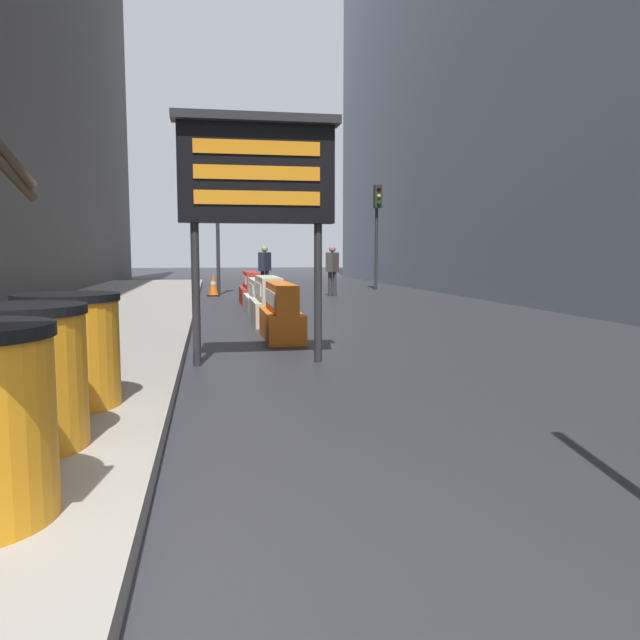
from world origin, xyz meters
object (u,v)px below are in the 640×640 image
object	(u,v)px
jersey_barrier_orange_near	(281,314)
traffic_light_far_side	(377,214)
jersey_barrier_cream	(268,303)
barrel_drum_back	(68,350)
traffic_cone_near	(213,285)
pedestrian_passerby	(332,266)
message_board	(257,175)
pedestrian_worker	(265,266)
jersey_barrier_white	(259,298)
barrel_drum_middle	(20,377)
jersey_barrier_red_striped	(251,289)
traffic_light_near_curb	(217,196)

from	to	relation	value
jersey_barrier_orange_near	traffic_light_far_side	bearing A→B (deg)	68.50
jersey_barrier_orange_near	jersey_barrier_cream	distance (m)	2.25
barrel_drum_back	traffic_cone_near	distance (m)	15.34
jersey_barrier_orange_near	pedestrian_passerby	world-z (taller)	pedestrian_passerby
jersey_barrier_orange_near	traffic_light_far_side	world-z (taller)	traffic_light_far_side
message_board	jersey_barrier_orange_near	size ratio (longest dim) A/B	1.68
jersey_barrier_cream	pedestrian_worker	world-z (taller)	pedestrian_worker
traffic_cone_near	traffic_light_far_side	size ratio (longest dim) A/B	0.18
message_board	jersey_barrier_white	distance (m)	7.19
barrel_drum_middle	jersey_barrier_cream	bearing A→B (deg)	74.11
barrel_drum_back	traffic_cone_near	world-z (taller)	barrel_drum_back
barrel_drum_back	jersey_barrier_red_striped	world-z (taller)	barrel_drum_back
barrel_drum_back	jersey_barrier_orange_near	bearing A→B (deg)	64.55
jersey_barrier_red_striped	traffic_cone_near	distance (m)	3.39
jersey_barrier_cream	pedestrian_worker	bearing A→B (deg)	85.42
jersey_barrier_cream	jersey_barrier_white	xyz separation A→B (m)	(0.00, 2.37, -0.06)
jersey_barrier_white	barrel_drum_middle	bearing A→B (deg)	-102.42
message_board	pedestrian_worker	world-z (taller)	message_board
jersey_barrier_white	pedestrian_worker	size ratio (longest dim) A/B	1.34
jersey_barrier_orange_near	jersey_barrier_white	world-z (taller)	jersey_barrier_orange_near
jersey_barrier_cream	barrel_drum_middle	bearing A→B (deg)	-105.89
jersey_barrier_red_striped	pedestrian_worker	xyz separation A→B (m)	(0.71, 3.81, 0.58)
barrel_drum_middle	message_board	size ratio (longest dim) A/B	0.30
traffic_light_far_side	pedestrian_passerby	world-z (taller)	traffic_light_far_side
jersey_barrier_orange_near	pedestrian_worker	size ratio (longest dim) A/B	1.10
jersey_barrier_white	jersey_barrier_red_striped	world-z (taller)	jersey_barrier_red_striped
message_board	traffic_light_far_side	world-z (taller)	traffic_light_far_side
pedestrian_worker	barrel_drum_back	bearing A→B (deg)	-153.57
traffic_light_near_curb	pedestrian_worker	xyz separation A→B (m)	(1.55, 0.25, -2.28)
jersey_barrier_cream	traffic_cone_near	world-z (taller)	jersey_barrier_cream
barrel_drum_middle	pedestrian_passerby	xyz separation A→B (m)	(5.10, 15.73, 0.36)
traffic_cone_near	pedestrian_passerby	distance (m)	3.91
traffic_light_near_curb	pedestrian_passerby	size ratio (longest dim) A/B	2.77
jersey_barrier_red_striped	pedestrian_passerby	bearing A→B (deg)	42.59
barrel_drum_back	barrel_drum_middle	bearing A→B (deg)	-92.62
barrel_drum_middle	barrel_drum_back	bearing A→B (deg)	87.38
jersey_barrier_red_striped	traffic_light_far_side	world-z (taller)	traffic_light_far_side
jersey_barrier_orange_near	jersey_barrier_white	xyz separation A→B (m)	(-0.00, 4.63, -0.05)
jersey_barrier_white	traffic_cone_near	world-z (taller)	jersey_barrier_white
jersey_barrier_white	message_board	bearing A→B (deg)	-94.51
jersey_barrier_white	traffic_cone_near	xyz separation A→B (m)	(-1.02, 5.92, 0.01)
barrel_drum_middle	traffic_cone_near	bearing A→B (deg)	85.50
barrel_drum_middle	traffic_light_near_curb	distance (m)	17.00
traffic_light_far_side	barrel_drum_middle	bearing A→B (deg)	-111.51
jersey_barrier_cream	jersey_barrier_red_striped	xyz separation A→B (m)	(0.00, 5.06, -0.02)
message_board	jersey_barrier_white	world-z (taller)	message_board
traffic_light_near_curb	pedestrian_worker	bearing A→B (deg)	9.12
barrel_drum_back	traffic_cone_near	size ratio (longest dim) A/B	1.26
jersey_barrier_red_striped	traffic_light_near_curb	size ratio (longest dim) A/B	0.46
jersey_barrier_orange_near	jersey_barrier_white	bearing A→B (deg)	90.00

